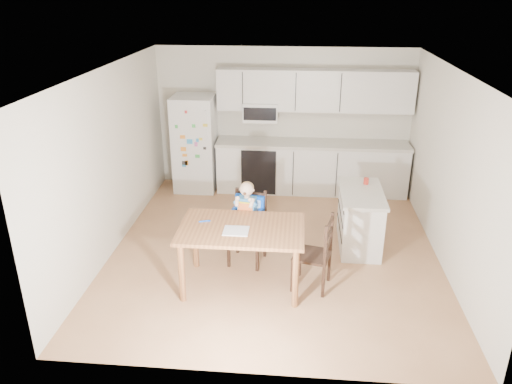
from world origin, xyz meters
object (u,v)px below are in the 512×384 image
object	(u,v)px
red_cup	(366,181)
dining_table	(242,235)
refrigerator	(195,143)
chair_booster	(248,214)
kitchen_island	(360,219)
chair_side	(320,249)

from	to	relation	value
red_cup	dining_table	size ratio (longest dim) A/B	0.06
refrigerator	dining_table	world-z (taller)	refrigerator
red_cup	dining_table	distance (m)	2.20
refrigerator	chair_booster	distance (m)	2.78
refrigerator	chair_booster	world-z (taller)	refrigerator
chair_booster	kitchen_island	bearing A→B (deg)	30.40
chair_side	refrigerator	bearing A→B (deg)	-132.01
dining_table	chair_booster	world-z (taller)	chair_booster
kitchen_island	chair_side	bearing A→B (deg)	-117.42
red_cup	dining_table	bearing A→B (deg)	-137.81
dining_table	chair_side	distance (m)	0.96
red_cup	dining_table	xyz separation A→B (m)	(-1.62, -1.47, -0.18)
refrigerator	chair_booster	xyz separation A→B (m)	(1.21, -2.50, -0.16)
kitchen_island	red_cup	xyz separation A→B (m)	(0.08, 0.30, 0.46)
refrigerator	dining_table	bearing A→B (deg)	-68.92
refrigerator	red_cup	bearing A→B (deg)	-30.28
red_cup	chair_side	distance (m)	1.63
refrigerator	kitchen_island	size ratio (longest dim) A/B	1.51
refrigerator	chair_booster	size ratio (longest dim) A/B	1.48
refrigerator	red_cup	xyz separation A→B (m)	(2.82, -1.65, 0.03)
dining_table	red_cup	bearing A→B (deg)	42.19
refrigerator	red_cup	world-z (taller)	refrigerator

